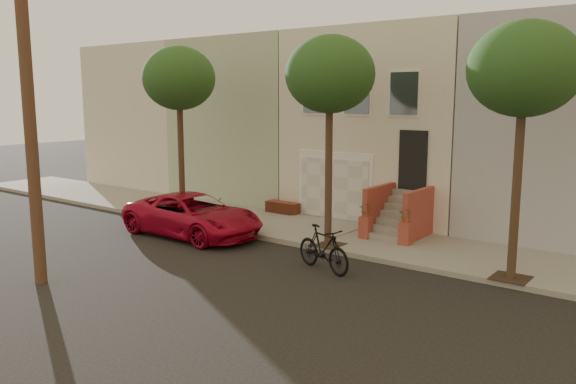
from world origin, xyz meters
The scene contains 9 objects.
ground centered at (0.00, 0.00, 0.00)m, with size 90.00×90.00×0.00m, color black.
sidewalk centered at (0.00, 5.35, 0.07)m, with size 40.00×3.70×0.15m, color gray.
house_row centered at (0.00, 11.19, 3.64)m, with size 33.10×11.70×7.00m.
tree_left centered at (-5.50, 3.90, 5.26)m, with size 2.70×2.57×6.30m.
tree_mid centered at (1.00, 3.90, 5.26)m, with size 2.70×2.57×6.30m.
tree_right centered at (6.50, 3.90, 5.26)m, with size 2.70×2.57×6.30m.
utility_pole centered at (8.00, -3.20, 5.19)m, with size 23.60×1.22×10.00m.
pickup_truck centered at (-3.59, 2.61, 0.71)m, with size 2.36×5.12×1.42m, color #A90825.
motorcycle centered at (2.13, 1.96, 0.62)m, with size 0.58×2.05×1.23m, color black.
Camera 1 is at (10.54, -10.63, 4.66)m, focal length 36.16 mm.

